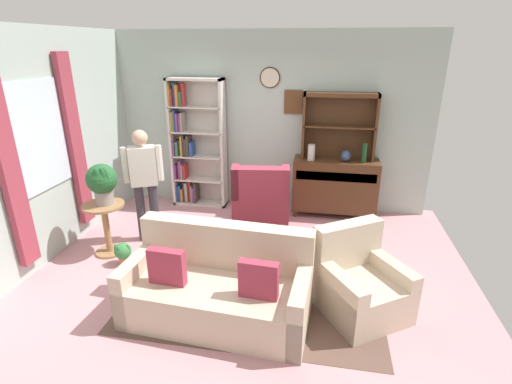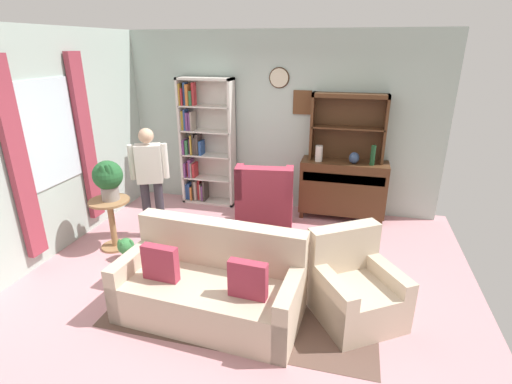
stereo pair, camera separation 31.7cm
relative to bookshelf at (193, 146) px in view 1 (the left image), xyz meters
name	(u,v)px [view 1 (the left image)]	position (x,y,z in m)	size (l,w,h in m)	color
ground_plane	(245,270)	(1.27, -1.94, -1.02)	(5.40, 4.60, 0.02)	#C68C93
wall_back	(271,123)	(1.27, 0.19, 0.40)	(5.00, 0.09, 2.80)	#ADC1B7
wall_left	(39,149)	(-1.25, -1.94, 0.39)	(0.16, 4.20, 2.80)	#ADC1B7
area_rug	(257,285)	(1.47, -2.24, -1.01)	(2.71, 2.12, 0.01)	brown
bookshelf	(193,146)	(0.00, 0.00, 0.00)	(0.90, 0.30, 2.10)	silver
sideboard	(335,185)	(2.33, -0.08, -0.50)	(1.30, 0.45, 0.92)	#4C2D19
sideboard_hutch	(340,117)	(2.33, 0.03, 0.55)	(1.10, 0.26, 1.00)	#4C2D19
vase_tall	(311,152)	(1.94, -0.16, 0.03)	(0.11, 0.11, 0.24)	beige
vase_round	(346,156)	(2.46, -0.15, -0.01)	(0.15, 0.15, 0.17)	#33476B
bottle_wine	(364,153)	(2.72, -0.17, 0.06)	(0.07, 0.07, 0.30)	#194223
couch_floral	(219,288)	(1.18, -2.81, -0.70)	(1.85, 0.97, 0.90)	beige
armchair_floral	(360,286)	(2.57, -2.48, -0.72)	(1.06, 1.07, 0.88)	beige
wingback_chair	(261,208)	(1.28, -0.90, -0.63)	(0.88, 0.90, 1.05)	#A33347
plant_stand	(106,223)	(-0.58, -1.85, -0.58)	(0.52, 0.52, 0.69)	#997047
potted_plant_large	(102,181)	(-0.56, -1.84, -0.01)	(0.38, 0.38, 0.52)	gray
potted_plant_small	(123,252)	(-0.26, -2.09, -0.84)	(0.21, 0.21, 0.29)	#AD6B4C
person_reading	(144,178)	(-0.22, -1.39, -0.10)	(0.51, 0.32, 1.56)	#38333D
coffee_table	(244,239)	(1.24, -1.83, -0.66)	(0.80, 0.50, 0.42)	#4C2D19
book_stack	(237,231)	(1.14, -1.79, -0.57)	(0.16, 0.17, 0.04)	gold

